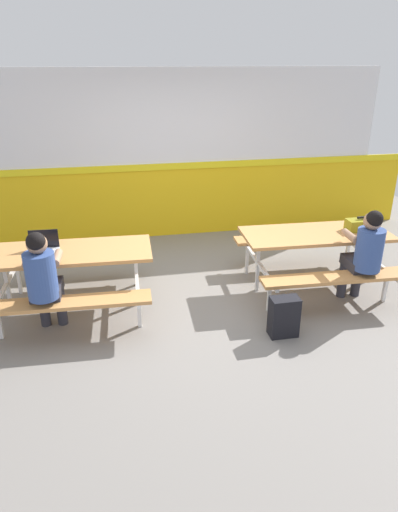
# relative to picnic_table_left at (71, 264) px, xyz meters

# --- Properties ---
(ground_plane) EXTENTS (10.00, 10.00, 0.02)m
(ground_plane) POSITION_rel_picnic_table_left_xyz_m (1.47, -0.15, -0.58)
(ground_plane) COLOR gray
(accent_backdrop) EXTENTS (8.00, 0.14, 2.60)m
(accent_backdrop) POSITION_rel_picnic_table_left_xyz_m (1.47, 2.26, 0.67)
(accent_backdrop) COLOR yellow
(accent_backdrop) RESTS_ON ground
(picnic_table_left) EXTENTS (1.83, 1.62, 0.74)m
(picnic_table_left) POSITION_rel_picnic_table_left_xyz_m (0.00, 0.00, 0.00)
(picnic_table_left) COLOR tan
(picnic_table_left) RESTS_ON ground
(picnic_table_right) EXTENTS (1.83, 1.62, 0.74)m
(picnic_table_right) POSITION_rel_picnic_table_left_xyz_m (2.94, 0.00, 0.00)
(picnic_table_right) COLOR tan
(picnic_table_right) RESTS_ON ground
(student_nearer) EXTENTS (0.37, 0.53, 1.21)m
(student_nearer) POSITION_rel_picnic_table_left_xyz_m (-0.23, -0.55, 0.13)
(student_nearer) COLOR #2D2D38
(student_nearer) RESTS_ON ground
(student_further) EXTENTS (0.37, 0.53, 1.21)m
(student_further) POSITION_rel_picnic_table_left_xyz_m (3.28, -0.57, 0.13)
(student_further) COLOR #2D2D38
(student_further) RESTS_ON ground
(laptop_silver) EXTENTS (0.33, 0.23, 0.22)m
(laptop_silver) POSITION_rel_picnic_table_left_xyz_m (-0.28, 0.05, 0.21)
(laptop_silver) COLOR silver
(laptop_silver) RESTS_ON picnic_table_left
(toolbox_grey) EXTENTS (0.40, 0.18, 0.18)m
(toolbox_grey) POSITION_rel_picnic_table_left_xyz_m (3.54, -0.02, 0.24)
(toolbox_grey) COLOR olive
(toolbox_grey) RESTS_ON picnic_table_right
(backpack_dark) EXTENTS (0.30, 0.22, 0.44)m
(backpack_dark) POSITION_rel_picnic_table_left_xyz_m (2.18, -0.99, -0.36)
(backpack_dark) COLOR black
(backpack_dark) RESTS_ON ground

